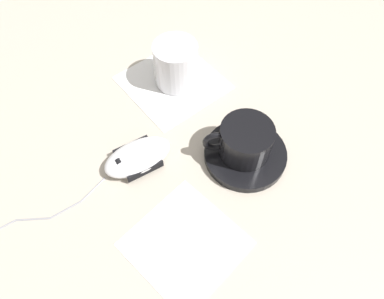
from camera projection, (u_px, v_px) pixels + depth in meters
ground_plane at (177, 132)px, 0.66m from camera, size 3.00×3.00×0.00m
saucer at (245, 154)px, 0.62m from camera, size 0.14×0.14×0.01m
coffee_cup at (245, 140)px, 0.60m from camera, size 0.10×0.09×0.06m
computer_mouse at (138, 157)px, 0.61m from camera, size 0.10×0.13×0.03m
mouse_cable at (1, 239)px, 0.55m from camera, size 0.10×0.34×0.00m
napkin_under_glass at (173, 82)px, 0.72m from camera, size 0.21×0.21×0.00m
drinking_glass at (176, 64)px, 0.68m from camera, size 0.08×0.08×0.08m
napkin_spare at (185, 244)px, 0.55m from camera, size 0.17×0.17×0.00m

